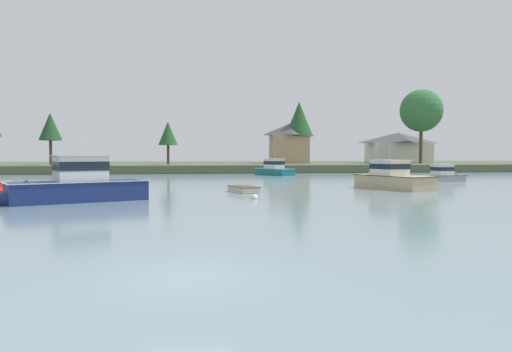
{
  "coord_description": "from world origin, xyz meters",
  "views": [
    {
      "loc": [
        -0.07,
        -13.19,
        3.19
      ],
      "look_at": [
        6.93,
        35.49,
        1.05
      ],
      "focal_mm": 35.39,
      "sensor_mm": 36.0,
      "label": 1
    }
  ],
  "objects": [
    {
      "name": "shore_tree_left_mid",
      "position": [
        22.81,
        85.44,
        10.07
      ],
      "size": [
        5.63,
        5.63,
        12.27
      ],
      "color": "brown",
      "rests_on": "far_shore_bank"
    },
    {
      "name": "cottage_behind_trees",
      "position": [
        20.92,
        86.23,
        5.44
      ],
      "size": [
        7.69,
        6.5,
        7.93
      ],
      "color": "tan",
      "rests_on": "far_shore_bank"
    },
    {
      "name": "shore_tree_left",
      "position": [
        -2.8,
        78.08,
        6.85
      ],
      "size": [
        3.43,
        3.43,
        7.67
      ],
      "color": "brown",
      "rests_on": "far_shore_bank"
    },
    {
      "name": "cruiser_grey",
      "position": [
        29.87,
        41.48,
        0.44
      ],
      "size": [
        7.41,
        3.75,
        3.84
      ],
      "color": "gray",
      "rests_on": "ground"
    },
    {
      "name": "far_shore_bank",
      "position": [
        0.0,
        92.82,
        0.67
      ],
      "size": [
        174.8,
        48.98,
        1.34
      ],
      "primitive_type": "cube",
      "color": "#4C563D",
      "rests_on": "ground"
    },
    {
      "name": "mooring_buoy_white",
      "position": [
        4.91,
        22.2,
        0.09
      ],
      "size": [
        0.5,
        0.5,
        0.55
      ],
      "color": "white",
      "rests_on": "ground"
    },
    {
      "name": "mooring_buoy_orange",
      "position": [
        28.38,
        50.82,
        0.09
      ],
      "size": [
        0.5,
        0.5,
        0.55
      ],
      "color": "orange",
      "rests_on": "ground"
    },
    {
      "name": "cottage_near_water",
      "position": [
        44.57,
        87.35,
        4.63
      ],
      "size": [
        12.86,
        8.54,
        6.35
      ],
      "color": "silver",
      "rests_on": "far_shore_bank"
    },
    {
      "name": "shore_tree_center_left",
      "position": [
        -22.31,
        76.13,
        7.78
      ],
      "size": [
        3.81,
        3.81,
        8.84
      ],
      "color": "brown",
      "rests_on": "far_shore_bank"
    },
    {
      "name": "shore_tree_center_right",
      "position": [
        45.7,
        79.49,
        11.6
      ],
      "size": [
        8.21,
        8.21,
        14.4
      ],
      "color": "brown",
      "rests_on": "far_shore_bank"
    },
    {
      "name": "cruiser_navy",
      "position": [
        -7.77,
        21.63,
        0.71
      ],
      "size": [
        10.35,
        6.73,
        5.72
      ],
      "color": "navy",
      "rests_on": "ground"
    },
    {
      "name": "cruiser_sand",
      "position": [
        18.67,
        31.43,
        0.59
      ],
      "size": [
        5.56,
        9.43,
        5.03
      ],
      "color": "tan",
      "rests_on": "ground"
    },
    {
      "name": "dinghy_cream",
      "position": [
        4.89,
        28.58,
        0.17
      ],
      "size": [
        2.59,
        3.99,
        0.69
      ],
      "color": "beige",
      "rests_on": "ground"
    },
    {
      "name": "ground_plane",
      "position": [
        0.0,
        0.0,
        0.0
      ],
      "size": [
        400.0,
        400.0,
        0.0
      ],
      "primitive_type": "plane",
      "color": "gray"
    },
    {
      "name": "cruiser_teal",
      "position": [
        13.23,
        62.45,
        0.6
      ],
      "size": [
        5.58,
        8.52,
        4.2
      ],
      "color": "#196B70",
      "rests_on": "ground"
    }
  ]
}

